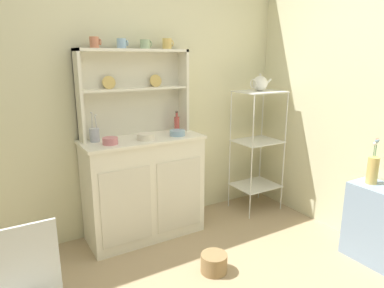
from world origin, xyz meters
TOP-DOWN VIEW (x-y plane):
  - wall_back at (0.00, 1.62)m, footprint 3.84×0.05m
  - hutch_cabinet at (0.02, 1.37)m, footprint 1.04×0.45m
  - hutch_shelf_unit at (0.02, 1.53)m, footprint 0.97×0.18m
  - bakers_rack at (1.27, 1.30)m, footprint 0.45×0.37m
  - side_shelf_blue at (1.44, 0.03)m, footprint 0.28×0.48m
  - floor_basket at (0.24, 0.58)m, footprint 0.20×0.20m
  - cup_terracotta_0 at (-0.30, 1.49)m, footprint 0.09×0.07m
  - cup_sky_1 at (-0.07, 1.49)m, footprint 0.09×0.08m
  - cup_sage_2 at (0.13, 1.49)m, footprint 0.10×0.08m
  - cup_gold_3 at (0.34, 1.49)m, footprint 0.09×0.08m
  - bowl_mixing_large at (-0.28, 1.29)m, footprint 0.12×0.12m
  - bowl_floral_medium at (0.02, 1.29)m, footprint 0.15×0.15m
  - bowl_cream_small at (0.33, 1.29)m, footprint 0.14×0.14m
  - jam_bottle at (0.41, 1.45)m, footprint 0.05×0.05m
  - utensil_jar at (-0.36, 1.45)m, footprint 0.08×0.08m
  - porcelain_teapot at (1.27, 1.30)m, footprint 0.24×0.15m
  - flower_vase at (1.44, 0.15)m, footprint 0.08×0.08m

SIDE VIEW (x-z plane):
  - floor_basket at x=0.24m, z-range 0.00..0.14m
  - side_shelf_blue at x=1.44m, z-range 0.00..0.62m
  - hutch_cabinet at x=0.02m, z-range 0.01..0.93m
  - flower_vase at x=1.44m, z-range 0.56..0.92m
  - bakers_rack at x=1.27m, z-range 0.14..1.39m
  - bowl_cream_small at x=0.33m, z-range 0.91..0.96m
  - bowl_floral_medium at x=0.02m, z-range 0.91..0.97m
  - bowl_mixing_large at x=-0.28m, z-range 0.91..0.97m
  - utensil_jar at x=-0.36m, z-range 0.85..1.09m
  - jam_bottle at x=0.41m, z-range 0.90..1.08m
  - wall_back at x=0.00m, z-range 0.00..2.50m
  - porcelain_teapot at x=1.27m, z-range 1.25..1.42m
  - hutch_shelf_unit at x=0.02m, z-range 0.97..1.71m
  - cup_sage_2 at x=0.13m, z-range 1.66..1.73m
  - cup_sky_1 at x=-0.07m, z-range 1.66..1.73m
  - cup_terracotta_0 at x=-0.30m, z-range 1.66..1.74m
  - cup_gold_3 at x=0.34m, z-range 1.66..1.75m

